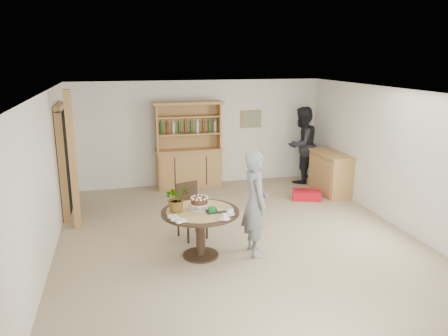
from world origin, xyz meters
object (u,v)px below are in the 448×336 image
at_px(sideboard, 330,173).
at_px(dining_chair, 190,207).
at_px(teen_boy, 255,203).
at_px(adult_person, 302,145).
at_px(dining_table, 200,220).
at_px(red_suitcase, 306,195).
at_px(hutch, 189,159).

distance_m(sideboard, dining_chair, 3.89).
relative_size(teen_boy, adult_person, 0.90).
distance_m(dining_table, red_suitcase, 3.59).
xyz_separation_m(sideboard, adult_person, (-0.28, 1.00, 0.46)).
bearing_deg(dining_table, adult_person, 47.51).
xyz_separation_m(teen_boy, red_suitcase, (1.94, 2.31, -0.74)).
distance_m(hutch, red_suitcase, 2.86).
height_order(dining_table, adult_person, adult_person).
bearing_deg(teen_boy, dining_table, 83.65).
bearing_deg(dining_table, dining_chair, 91.80).
xyz_separation_m(hutch, dining_table, (-0.44, -3.74, -0.08)).
height_order(teen_boy, red_suitcase, teen_boy).
bearing_deg(dining_chair, hutch, 61.79).
distance_m(hutch, teen_boy, 3.87).
distance_m(dining_chair, red_suitcase, 3.16).
xyz_separation_m(adult_person, red_suitcase, (-0.42, -1.29, -0.84)).
relative_size(sideboard, dining_chair, 1.33).
distance_m(sideboard, red_suitcase, 0.84).
xyz_separation_m(dining_table, dining_chair, (-0.03, 0.83, -0.07)).
xyz_separation_m(hutch, dining_chair, (-0.47, -2.92, -0.15)).
relative_size(hutch, dining_table, 1.70).
distance_m(dining_table, teen_boy, 0.89).
xyz_separation_m(dining_table, red_suitcase, (2.79, 2.21, -0.50)).
relative_size(hutch, dining_chair, 2.16).
bearing_deg(hutch, teen_boy, -83.98).
xyz_separation_m(sideboard, dining_chair, (-3.51, -1.68, 0.06)).
relative_size(dining_chair, adult_person, 0.50).
bearing_deg(adult_person, dining_chair, 9.97).
bearing_deg(teen_boy, red_suitcase, -39.66).
xyz_separation_m(hutch, sideboard, (3.04, -1.24, -0.22)).
height_order(hutch, red_suitcase, hutch).
xyz_separation_m(dining_chair, adult_person, (3.23, 2.68, 0.40)).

